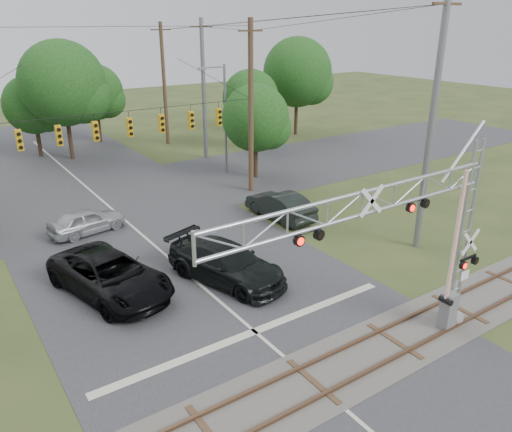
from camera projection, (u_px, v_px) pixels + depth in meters
ground at (356, 419)px, 15.17m from camera, size 160.00×160.00×0.00m
road_main at (200, 285)px, 22.86m from camera, size 14.00×90.00×0.02m
road_cross at (101, 200)px, 33.64m from camera, size 90.00×12.00×0.02m
railroad_track at (313, 381)px, 16.69m from camera, size 90.00×3.20×0.17m
crossing_gantry at (407, 235)px, 16.58m from camera, size 11.86×0.95×7.44m
traffic_signal_span at (127, 124)px, 28.93m from camera, size 19.34×0.36×11.50m
pickup_black at (110, 275)px, 21.83m from camera, size 4.50×7.06×1.81m
car_dark at (226, 263)px, 22.97m from camera, size 4.20×6.57×1.77m
sedan_silver at (87, 221)px, 28.22m from camera, size 4.50×2.40×1.46m
suv_dark at (280, 205)px, 30.30m from camera, size 1.95×5.08×1.65m
streetlight at (223, 114)px, 38.01m from camera, size 2.22×0.23×8.32m
utility_poles at (135, 110)px, 31.49m from camera, size 25.07×29.92×12.71m
treeline at (53, 99)px, 38.86m from camera, size 55.49×23.99×9.99m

